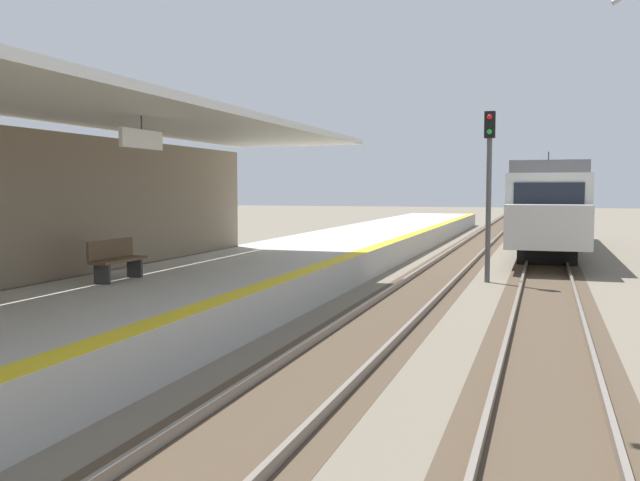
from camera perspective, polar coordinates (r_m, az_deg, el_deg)
name	(u,v)px	position (r m, az deg, el deg)	size (l,w,h in m)	color
station_platform	(216,287)	(17.44, -8.48, -3.76)	(5.00, 80.00, 0.91)	#B7B5AD
track_pair_nearest_platform	(421,289)	(19.94, 8.24, -3.92)	(2.34, 120.00, 0.16)	#4C3D2D
track_pair_middle	(547,294)	(19.66, 18.08, -4.20)	(2.34, 120.00, 0.16)	#4C3D2D
approaching_train	(548,204)	(33.86, 18.14, 2.88)	(2.93, 19.60, 4.76)	silver
rail_signal_post	(489,178)	(21.87, 13.65, 4.99)	(0.32, 0.34, 5.20)	#4C4C4C
platform_bench	(116,258)	(15.59, -16.35, -1.42)	(0.45, 1.60, 0.88)	brown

